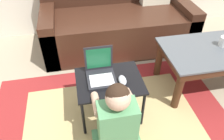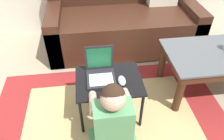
{
  "view_description": "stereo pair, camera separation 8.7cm",
  "coord_description": "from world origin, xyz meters",
  "px_view_note": "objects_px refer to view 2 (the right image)",
  "views": [
    {
      "loc": [
        -0.29,
        -1.26,
        1.58
      ],
      "look_at": [
        -0.03,
        0.06,
        0.46
      ],
      "focal_mm": 35.0,
      "sensor_mm": 36.0,
      "label": 1
    },
    {
      "loc": [
        -0.21,
        -1.28,
        1.58
      ],
      "look_at": [
        -0.03,
        0.06,
        0.46
      ],
      "focal_mm": 35.0,
      "sensor_mm": 36.0,
      "label": 2
    }
  ],
  "objects_px": {
    "couch": "(124,24)",
    "computer_mouse": "(122,81)",
    "laptop_desk": "(109,84)",
    "laptop": "(101,73)",
    "coffee_table": "(220,58)",
    "person_seated": "(113,128)"
  },
  "relations": [
    {
      "from": "couch",
      "to": "computer_mouse",
      "type": "relative_size",
      "value": 15.79
    },
    {
      "from": "laptop_desk",
      "to": "couch",
      "type": "bearing_deg",
      "value": 74.3
    },
    {
      "from": "laptop_desk",
      "to": "laptop",
      "type": "bearing_deg",
      "value": 144.7
    },
    {
      "from": "couch",
      "to": "laptop_desk",
      "type": "distance_m",
      "value": 1.19
    },
    {
      "from": "laptop_desk",
      "to": "computer_mouse",
      "type": "xyz_separation_m",
      "value": [
        0.1,
        -0.04,
        0.07
      ]
    },
    {
      "from": "coffee_table",
      "to": "computer_mouse",
      "type": "relative_size",
      "value": 8.94
    },
    {
      "from": "laptop",
      "to": "computer_mouse",
      "type": "xyz_separation_m",
      "value": [
        0.16,
        -0.09,
        -0.02
      ]
    },
    {
      "from": "couch",
      "to": "coffee_table",
      "type": "relative_size",
      "value": 1.77
    },
    {
      "from": "coffee_table",
      "to": "couch",
      "type": "bearing_deg",
      "value": 127.7
    },
    {
      "from": "coffee_table",
      "to": "computer_mouse",
      "type": "distance_m",
      "value": 0.99
    },
    {
      "from": "coffee_table",
      "to": "laptop",
      "type": "distance_m",
      "value": 1.13
    },
    {
      "from": "laptop_desk",
      "to": "person_seated",
      "type": "bearing_deg",
      "value": -92.89
    },
    {
      "from": "laptop",
      "to": "computer_mouse",
      "type": "bearing_deg",
      "value": -28.97
    },
    {
      "from": "coffee_table",
      "to": "person_seated",
      "type": "xyz_separation_m",
      "value": [
        -1.08,
        -0.58,
        -0.07
      ]
    },
    {
      "from": "couch",
      "to": "laptop_desk",
      "type": "xyz_separation_m",
      "value": [
        -0.32,
        -1.14,
        0.07
      ]
    },
    {
      "from": "couch",
      "to": "person_seated",
      "type": "height_order",
      "value": "couch"
    },
    {
      "from": "couch",
      "to": "laptop",
      "type": "height_order",
      "value": "couch"
    },
    {
      "from": "couch",
      "to": "laptop_desk",
      "type": "bearing_deg",
      "value": -105.7
    },
    {
      "from": "laptop_desk",
      "to": "computer_mouse",
      "type": "relative_size",
      "value": 4.7
    },
    {
      "from": "coffee_table",
      "to": "laptop_desk",
      "type": "bearing_deg",
      "value": -169.93
    },
    {
      "from": "couch",
      "to": "coffee_table",
      "type": "height_order",
      "value": "couch"
    },
    {
      "from": "couch",
      "to": "person_seated",
      "type": "relative_size",
      "value": 2.56
    }
  ]
}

